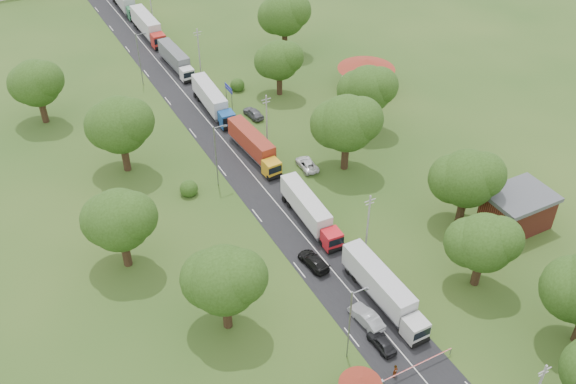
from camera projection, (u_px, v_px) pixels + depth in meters
ground at (301, 233)px, 85.03m from camera, size 260.00×260.00×0.00m
road at (238, 158)px, 99.03m from camera, size 8.00×200.00×0.04m
boom_barrier at (407, 370)px, 66.47m from camera, size 9.22×0.35×1.18m
info_sign at (229, 92)px, 109.65m from camera, size 0.12×3.10×4.10m
pole_1 at (368, 223)px, 79.33m from camera, size 1.60×0.24×9.00m
pole_2 at (267, 120)px, 98.94m from camera, size 1.60×0.24×9.00m
pole_3 at (199, 51)px, 118.54m from camera, size 1.60×0.24×9.00m
pole_4 at (150, 1)px, 138.15m from camera, size 1.60×0.24×9.00m
lamp_0 at (351, 322)px, 65.65m from camera, size 2.03×0.22×10.00m
lamp_1 at (217, 153)px, 90.15m from camera, size 2.03×0.22×10.00m
lamp_2 at (140, 57)px, 114.66m from camera, size 2.03×0.22×10.00m
tree_2 at (483, 242)px, 73.75m from camera, size 8.00×8.00×10.10m
tree_3 at (467, 178)px, 82.62m from camera, size 8.80×8.80×11.07m
tree_4 at (346, 123)px, 92.23m from camera, size 9.60×9.60×12.05m
tree_5 at (367, 89)px, 101.57m from camera, size 8.80×8.80×11.07m
tree_6 at (279, 60)px, 111.23m from camera, size 8.00×8.00×10.10m
tree_7 at (284, 14)px, 124.35m from camera, size 9.60×9.60×12.05m
tree_10 at (224, 279)px, 68.12m from camera, size 8.80×8.80×11.07m
tree_11 at (119, 219)px, 76.01m from camera, size 8.80×8.80×11.07m
tree_12 at (119, 124)px, 91.88m from camera, size 9.60×9.60×12.05m
tree_13 at (36, 83)px, 103.27m from camera, size 8.80×8.80×11.07m
house_brick at (517, 209)px, 84.74m from camera, size 8.60×6.60×5.20m
house_cream at (366, 69)px, 115.04m from camera, size 10.08×10.08×5.80m
truck_0 at (383, 289)px, 74.03m from camera, size 2.54×14.50×4.02m
truck_1 at (309, 210)px, 85.65m from camera, size 2.89×13.76×3.80m
truck_2 at (254, 145)px, 98.14m from camera, size 3.00×13.87×3.83m
truck_3 at (212, 100)px, 109.21m from camera, size 3.05×14.48×4.00m
truck_4 at (176, 59)px, 121.90m from camera, size 2.63×13.53×3.74m
truck_5 at (148, 26)px, 133.70m from camera, size 2.68×15.58×4.32m
truck_6 at (124, 1)px, 145.13m from camera, size 3.02×15.20×4.20m
car_lane_front at (382, 343)px, 69.61m from camera, size 1.74×4.05×1.36m
car_lane_mid at (366, 318)px, 72.29m from camera, size 2.16×5.03×1.61m
car_lane_rear at (313, 261)px, 79.70m from camera, size 2.52×5.16×1.44m
car_verge_near at (307, 164)px, 96.48m from camera, size 2.60×4.99×1.34m
car_verge_far at (253, 113)px, 108.31m from camera, size 2.31×4.74×1.56m
pedestrian_near at (395, 371)px, 66.44m from camera, size 0.74×0.66×1.70m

